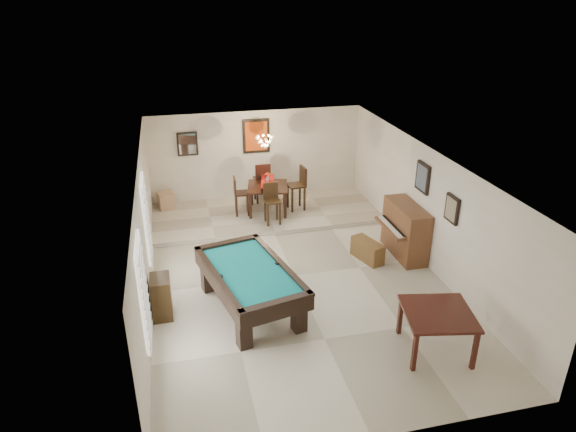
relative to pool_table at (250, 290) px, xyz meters
name	(u,v)px	position (x,y,z in m)	size (l,w,h in m)	color
ground_plane	(294,276)	(1.12, 1.01, -0.44)	(6.00, 9.00, 0.02)	beige
wall_back	(257,156)	(1.12, 5.51, 0.87)	(6.00, 0.04, 2.60)	silver
wall_front	(379,365)	(1.12, -3.49, 0.87)	(6.00, 0.04, 2.60)	silver
wall_left	(145,236)	(-1.88, 1.01, 0.87)	(0.04, 9.00, 2.60)	silver
wall_right	(428,208)	(4.12, 1.01, 0.87)	(0.04, 9.00, 2.60)	silver
ceiling	(295,161)	(1.12, 1.01, 2.17)	(6.00, 9.00, 0.04)	white
dining_step	(266,213)	(1.12, 4.26, -0.37)	(6.00, 2.50, 0.12)	beige
window_left_front	(143,292)	(-1.85, -1.19, 0.97)	(0.06, 1.00, 1.70)	white
window_left_rear	(146,219)	(-1.85, 1.61, 0.97)	(0.06, 1.00, 1.70)	white
pool_table	(250,290)	(0.00, 0.00, 0.00)	(1.38, 2.55, 0.85)	black
square_table	(436,331)	(2.86, -1.95, -0.04)	(1.13, 1.13, 0.78)	black
upright_piano	(400,231)	(3.69, 1.38, 0.18)	(0.82, 1.46, 1.22)	brown
piano_bench	(367,250)	(2.91, 1.32, -0.19)	(0.33, 0.84, 0.47)	brown
apothecary_chest	(161,297)	(-1.66, 0.16, -0.01)	(0.36, 0.55, 0.82)	black
dining_table	(268,197)	(1.19, 4.26, 0.13)	(1.05, 1.05, 0.87)	black
flower_vase	(267,177)	(1.19, 4.26, 0.69)	(0.15, 0.15, 0.26)	#AA260E
dining_chair_south	(272,204)	(1.16, 3.50, 0.22)	(0.39, 0.39, 1.05)	black
dining_chair_north	(262,182)	(1.17, 5.02, 0.27)	(0.43, 0.43, 1.15)	black
dining_chair_west	(242,196)	(0.48, 4.24, 0.21)	(0.39, 0.39, 1.04)	black
dining_chair_east	(296,189)	(1.97, 4.25, 0.29)	(0.44, 0.44, 1.19)	black
corner_bench	(166,200)	(-1.50, 5.16, -0.09)	(0.39, 0.48, 0.44)	tan
chandelier	(265,137)	(1.12, 4.21, 1.77)	(0.44, 0.44, 0.60)	#FFE5B2
back_painting	(256,136)	(1.12, 5.47, 1.47)	(0.75, 0.06, 0.95)	#D84C14
back_mirror	(187,144)	(-0.78, 5.47, 1.37)	(0.55, 0.06, 0.65)	white
right_picture_upper	(423,177)	(4.08, 1.31, 1.47)	(0.06, 0.55, 0.65)	slate
right_picture_lower	(452,209)	(4.08, 0.01, 1.27)	(0.06, 0.45, 0.55)	gray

